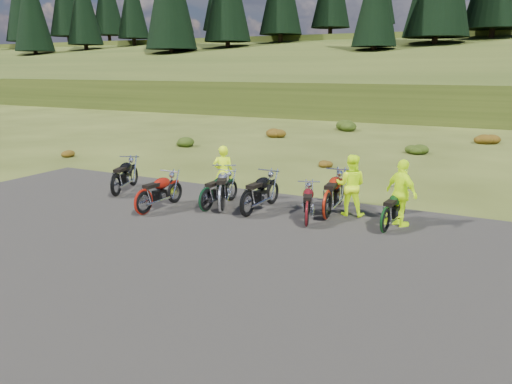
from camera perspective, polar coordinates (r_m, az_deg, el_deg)
The scene contains 26 objects.
ground at distance 13.37m, azimuth -4.08°, elevation -4.05°, with size 300.00×300.00×0.00m, color #374216.
gravel_pad at distance 11.80m, azimuth -9.14°, elevation -6.68°, with size 20.00×12.00×0.04m, color black.
hill_slope at distance 61.35m, azimuth 21.19°, elevation 9.21°, with size 300.00×46.00×3.00m, color #314015, non-canonical shape.
hill_plateau at distance 121.10m, azimuth 24.48°, elevation 10.82°, with size 300.00×90.00×9.17m, color #314015.
conifer_5 at distance 143.36m, azimuth -25.56°, elevation 18.32°, with size 6.16×6.16×16.00m.
conifer_11 at distance 98.88m, azimuth -24.34°, elevation 18.83°, with size 6.60×6.60×17.00m.
conifer_12 at distance 98.54m, azimuth -19.19°, elevation 19.70°, with size 6.16×6.16×16.00m.
conifer_13 at distance 98.94m, azimuth -13.99°, elevation 20.42°, with size 5.72×5.72×15.00m.
shrub_0 at distance 25.42m, azimuth -20.51°, elevation 4.27°, with size 0.77×0.77×0.45m, color #622F0C.
shrub_1 at distance 27.43m, azimuth -8.18°, elevation 5.84°, with size 1.03×1.03×0.61m, color #22340D.
shrub_2 at distance 30.53m, azimuth 2.12°, elevation 6.94°, with size 1.30×1.30×0.77m, color #622F0C.
shrub_3 at distance 34.42m, azimuth 10.34°, elevation 7.65°, with size 1.56×1.56×0.92m, color #22340D.
shrub_4 at distance 21.60m, azimuth 7.73°, elevation 3.45°, with size 0.77×0.77×0.45m, color #622F0C.
shrub_5 at distance 25.96m, azimuth 17.78°, elevation 4.85°, with size 1.03×1.03×0.61m, color #22340D.
shrub_6 at distance 30.90m, azimuth 24.81°, elevation 5.75°, with size 1.30×1.30×0.77m, color #622F0C.
motorcycle_0 at distance 17.04m, azimuth -15.62°, elevation -0.57°, with size 2.20×0.73×1.15m, color black, non-canonical shape.
motorcycle_1 at distance 14.74m, azimuth -12.66°, elevation -2.64°, with size 2.12×0.71×1.11m, color maroon, non-canonical shape.
motorcycle_2 at distance 14.76m, azimuth -5.68°, elevation -2.33°, with size 2.05×0.68×1.07m, color black, non-canonical shape.
motorcycle_3 at distance 14.66m, azimuth -4.03°, elevation -2.41°, with size 2.29×0.76×1.20m, color #BBBBC0, non-canonical shape.
motorcycle_4 at distance 13.39m, azimuth 5.79°, elevation -4.05°, with size 1.95×0.65×1.02m, color #560E12, non-canonical shape.
motorcycle_5 at distance 14.18m, azimuth -0.99°, elevation -2.95°, with size 2.23×0.74×1.17m, color black, non-canonical shape.
motorcycle_6 at distance 14.07m, azimuth 8.05°, elevation -3.23°, with size 2.35×0.78×1.23m, color maroon, non-canonical shape.
motorcycle_7 at distance 13.25m, azimuth 14.45°, elevation -4.64°, with size 1.95×0.65×1.02m, color black, non-canonical shape.
person_middle at distance 15.77m, azimuth -3.77°, elevation 2.06°, with size 0.64×0.42×1.76m, color #D4FF0D.
person_right_a at distance 14.38m, azimuth 10.77°, elevation 0.66°, with size 0.85×0.66×1.75m, color #D4FF0D.
person_right_b at distance 13.70m, azimuth 16.29°, elevation -0.24°, with size 1.05×0.44×1.80m, color #D4FF0D.
Camera 1 is at (6.63, -10.85, 4.13)m, focal length 35.00 mm.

